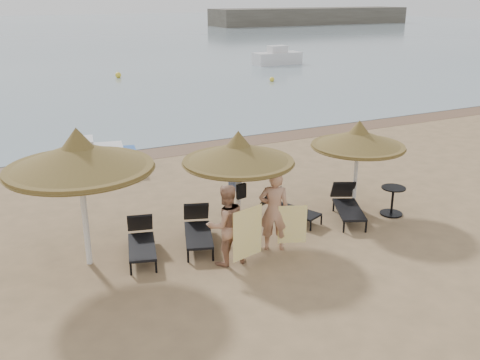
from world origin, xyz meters
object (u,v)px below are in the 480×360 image
object	(u,v)px
palapa_center	(238,153)
person_left	(226,219)
lounger_near_right	(287,207)
pedal_boat	(99,159)
palapa_left	(79,157)
lounger_near_left	(198,228)
lounger_far_right	(347,204)
palapa_right	(358,139)
person_right	(274,204)
lounger_far_left	(141,240)
side_table	(392,202)

from	to	relation	value
palapa_center	person_left	bearing A→B (deg)	-127.01
lounger_near_right	pedal_boat	xyz separation A→B (m)	(-3.53, 6.35, 0.09)
lounger_near_right	pedal_boat	size ratio (longest dim) A/B	0.66
palapa_left	lounger_near_left	bearing A→B (deg)	-2.11
lounger_far_right	pedal_boat	xyz separation A→B (m)	(-5.02, 6.95, 0.05)
palapa_right	person_right	bearing A→B (deg)	-160.26
palapa_right	lounger_far_right	bearing A→B (deg)	-143.41
palapa_left	person_right	world-z (taller)	palapa_left
person_left	pedal_boat	distance (m)	7.95
person_left	person_right	bearing A→B (deg)	-173.77
palapa_center	lounger_far_left	xyz separation A→B (m)	(-2.44, 0.09, -1.76)
person_left	side_table	bearing A→B (deg)	-174.38
palapa_right	side_table	bearing A→B (deg)	-51.58
lounger_far_left	lounger_near_right	size ratio (longest dim) A/B	1.06
lounger_near_right	lounger_far_right	size ratio (longest dim) A/B	0.90
lounger_near_left	palapa_left	bearing A→B (deg)	-162.97
palapa_right	lounger_far_left	size ratio (longest dim) A/B	1.36
palapa_center	person_left	distance (m)	1.81
palapa_right	pedal_boat	xyz separation A→B (m)	(-5.57, 6.55, -1.57)
palapa_left	palapa_right	distance (m)	7.29
palapa_left	lounger_far_right	xyz separation A→B (m)	(6.72, -0.45, -2.10)
pedal_boat	side_table	bearing A→B (deg)	-39.55
palapa_center	pedal_boat	world-z (taller)	palapa_center
lounger_far_right	side_table	distance (m)	1.26
lounger_far_left	person_left	bearing A→B (deg)	-24.54
lounger_near_right	lounger_far_right	xyz separation A→B (m)	(1.49, -0.60, 0.04)
lounger_far_left	side_table	size ratio (longest dim) A/B	2.39
palapa_left	lounger_far_left	world-z (taller)	palapa_left
lounger_near_right	lounger_far_left	bearing A→B (deg)	160.31
palapa_left	pedal_boat	bearing A→B (deg)	75.36
palapa_center	lounger_far_left	size ratio (longest dim) A/B	1.44
side_table	palapa_left	bearing A→B (deg)	173.83
palapa_right	lounger_near_right	bearing A→B (deg)	174.43
palapa_center	palapa_right	distance (m)	3.66
pedal_boat	lounger_near_left	bearing A→B (deg)	-72.23
lounger_far_left	palapa_left	bearing A→B (deg)	-169.26
lounger_near_right	person_right	bearing A→B (deg)	-154.77
palapa_left	person_left	world-z (taller)	palapa_left
side_table	lounger_far_right	bearing A→B (deg)	161.04
pedal_boat	person_right	bearing A→B (deg)	-63.03
palapa_left	lounger_far_right	world-z (taller)	palapa_left
lounger_near_right	person_left	size ratio (longest dim) A/B	0.82
palapa_right	side_table	distance (m)	1.93
lounger_far_left	lounger_near_right	bearing A→B (deg)	18.03
palapa_right	lounger_far_left	world-z (taller)	palapa_right
lounger_far_left	lounger_far_right	bearing A→B (deg)	10.89
side_table	person_right	xyz separation A→B (m)	(-3.90, -0.35, 0.76)
lounger_far_left	lounger_near_left	distance (m)	1.39
palapa_center	person_left	size ratio (longest dim) A/B	1.26
lounger_near_right	lounger_far_right	world-z (taller)	lounger_far_right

